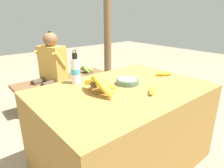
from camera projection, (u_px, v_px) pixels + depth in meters
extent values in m
plane|color=gray|center=(122.00, 160.00, 1.82)|extent=(12.00, 12.00, 0.00)
cube|color=olive|center=(123.00, 127.00, 1.70)|extent=(1.38, 0.95, 0.70)
sphere|color=#4C381E|center=(94.00, 85.00, 1.44)|extent=(0.06, 0.06, 0.06)
ellipsoid|color=yellow|center=(103.00, 86.00, 1.39)|extent=(0.09, 0.21, 0.17)
ellipsoid|color=yellow|center=(103.00, 87.00, 1.41)|extent=(0.12, 0.19, 0.11)
ellipsoid|color=yellow|center=(104.00, 85.00, 1.45)|extent=(0.19, 0.13, 0.12)
ellipsoid|color=yellow|center=(103.00, 83.00, 1.49)|extent=(0.21, 0.05, 0.13)
ellipsoid|color=yellow|center=(99.00, 83.00, 1.50)|extent=(0.19, 0.12, 0.11)
ellipsoid|color=yellow|center=(93.00, 81.00, 1.51)|extent=(0.14, 0.19, 0.16)
ellipsoid|color=yellow|center=(90.00, 82.00, 1.50)|extent=(0.08, 0.22, 0.13)
cylinder|color=#4C6B5B|center=(127.00, 82.00, 1.68)|extent=(0.20, 0.20, 0.04)
torus|color=#4C6B5B|center=(128.00, 80.00, 1.68)|extent=(0.20, 0.20, 0.02)
cylinder|color=#D1B77A|center=(128.00, 79.00, 1.67)|extent=(0.16, 0.16, 0.01)
cylinder|color=white|center=(76.00, 71.00, 1.67)|extent=(0.08, 0.08, 0.21)
cylinder|color=#47A8D1|center=(76.00, 71.00, 1.67)|extent=(0.08, 0.08, 0.05)
cylinder|color=black|center=(75.00, 56.00, 1.63)|extent=(0.04, 0.04, 0.05)
torus|color=black|center=(74.00, 52.00, 1.61)|extent=(0.03, 0.01, 0.03)
ellipsoid|color=yellow|center=(152.00, 89.00, 1.50)|extent=(0.20, 0.15, 0.04)
ellipsoid|color=yellow|center=(164.00, 73.00, 1.90)|extent=(0.17, 0.13, 0.04)
cube|color=brown|center=(62.00, 79.00, 2.86)|extent=(1.35, 0.32, 0.04)
cube|color=brown|center=(26.00, 105.00, 2.49)|extent=(0.06, 0.06, 0.37)
cube|color=brown|center=(99.00, 85.00, 3.19)|extent=(0.06, 0.06, 0.37)
cube|color=brown|center=(20.00, 99.00, 2.66)|extent=(0.06, 0.06, 0.37)
cube|color=brown|center=(91.00, 82.00, 3.36)|extent=(0.06, 0.06, 0.37)
cylinder|color=#473828|center=(47.00, 101.00, 2.57)|extent=(0.09, 0.09, 0.40)
cylinder|color=#473828|center=(52.00, 83.00, 2.59)|extent=(0.31, 0.19, 0.09)
cylinder|color=#473828|center=(37.00, 98.00, 2.65)|extent=(0.09, 0.09, 0.40)
cylinder|color=#473828|center=(42.00, 81.00, 2.68)|extent=(0.31, 0.19, 0.09)
cube|color=gold|center=(53.00, 64.00, 2.67)|extent=(0.30, 0.39, 0.47)
cylinder|color=gold|center=(60.00, 60.00, 2.55)|extent=(0.21, 0.13, 0.25)
cylinder|color=gold|center=(42.00, 57.00, 2.70)|extent=(0.21, 0.13, 0.25)
sphere|color=brown|center=(50.00, 39.00, 2.57)|extent=(0.19, 0.19, 0.19)
sphere|color=black|center=(50.00, 34.00, 2.55)|extent=(0.07, 0.07, 0.07)
sphere|color=#4C381E|center=(84.00, 69.00, 3.06)|extent=(0.05, 0.05, 0.05)
ellipsoid|color=olive|center=(86.00, 70.00, 3.02)|extent=(0.06, 0.17, 0.10)
ellipsoid|color=olive|center=(88.00, 69.00, 3.06)|extent=(0.17, 0.15, 0.13)
ellipsoid|color=olive|center=(87.00, 68.00, 3.09)|extent=(0.17, 0.05, 0.10)
ellipsoid|color=olive|center=(85.00, 68.00, 3.11)|extent=(0.14, 0.12, 0.12)
ellipsoid|color=olive|center=(82.00, 68.00, 3.11)|extent=(0.04, 0.17, 0.12)
cylinder|color=brown|center=(107.00, 9.00, 3.28)|extent=(0.13, 0.13, 2.67)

